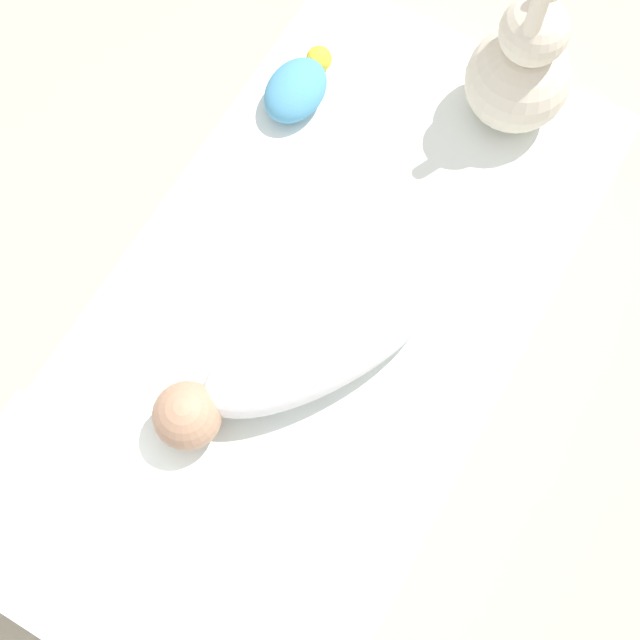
{
  "coord_description": "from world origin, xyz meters",
  "views": [
    {
      "loc": [
        -0.55,
        -0.32,
        1.8
      ],
      "look_at": [
        -0.04,
        -0.03,
        0.24
      ],
      "focal_mm": 50.0,
      "sensor_mm": 36.0,
      "label": 1
    }
  ],
  "objects_px": {
    "swaddled_baby": "(307,349)",
    "bunny_plush": "(521,70)",
    "pillow": "(57,524)",
    "turtle_plush": "(298,87)"
  },
  "relations": [
    {
      "from": "swaddled_baby",
      "to": "pillow",
      "type": "relative_size",
      "value": 1.49
    },
    {
      "from": "pillow",
      "to": "bunny_plush",
      "type": "xyz_separation_m",
      "value": [
        1.18,
        -0.31,
        0.1
      ]
    },
    {
      "from": "swaddled_baby",
      "to": "turtle_plush",
      "type": "relative_size",
      "value": 2.71
    },
    {
      "from": "bunny_plush",
      "to": "turtle_plush",
      "type": "bearing_deg",
      "value": 116.24
    },
    {
      "from": "swaddled_baby",
      "to": "bunny_plush",
      "type": "distance_m",
      "value": 0.71
    },
    {
      "from": "pillow",
      "to": "bunny_plush",
      "type": "height_order",
      "value": "bunny_plush"
    },
    {
      "from": "swaddled_baby",
      "to": "bunny_plush",
      "type": "height_order",
      "value": "bunny_plush"
    },
    {
      "from": "pillow",
      "to": "bunny_plush",
      "type": "distance_m",
      "value": 1.23
    },
    {
      "from": "swaddled_baby",
      "to": "bunny_plush",
      "type": "xyz_separation_m",
      "value": [
        0.7,
        -0.08,
        0.06
      ]
    },
    {
      "from": "swaddled_baby",
      "to": "turtle_plush",
      "type": "distance_m",
      "value": 0.59
    }
  ]
}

